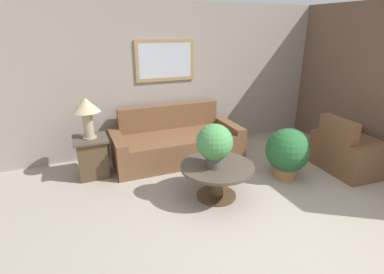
# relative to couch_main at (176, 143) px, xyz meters

# --- Properties ---
(ground_plane) EXTENTS (20.00, 20.00, 0.00)m
(ground_plane) POSITION_rel_couch_main_xyz_m (0.52, -2.57, -0.29)
(ground_plane) COLOR gray
(wall_back) EXTENTS (7.11, 0.09, 2.60)m
(wall_back) POSITION_rel_couch_main_xyz_m (0.51, 0.58, 1.02)
(wall_back) COLOR gray
(wall_back) RESTS_ON ground_plane
(wall_right) EXTENTS (0.06, 5.12, 2.60)m
(wall_right) POSITION_rel_couch_main_xyz_m (3.11, -1.01, 1.01)
(wall_right) COLOR brown
(wall_right) RESTS_ON ground_plane
(couch_main) EXTENTS (2.19, 0.97, 0.89)m
(couch_main) POSITION_rel_couch_main_xyz_m (0.00, 0.00, 0.00)
(couch_main) COLOR brown
(couch_main) RESTS_ON ground_plane
(armchair) EXTENTS (1.02, 1.08, 0.89)m
(armchair) POSITION_rel_couch_main_xyz_m (2.49, -1.47, -0.00)
(armchair) COLOR brown
(armchair) RESTS_ON ground_plane
(coffee_table) EXTENTS (0.98, 0.98, 0.47)m
(coffee_table) POSITION_rel_couch_main_xyz_m (0.08, -1.41, 0.05)
(coffee_table) COLOR #4C3823
(coffee_table) RESTS_ON ground_plane
(side_table) EXTENTS (0.50, 0.50, 0.62)m
(side_table) POSITION_rel_couch_main_xyz_m (-1.41, -0.12, 0.03)
(side_table) COLOR #4C3823
(side_table) RESTS_ON ground_plane
(table_lamp) EXTENTS (0.40, 0.40, 0.61)m
(table_lamp) POSITION_rel_couch_main_xyz_m (-1.41, -0.12, 0.78)
(table_lamp) COLOR tan
(table_lamp) RESTS_ON side_table
(potted_plant_on_table) EXTENTS (0.47, 0.47, 0.58)m
(potted_plant_on_table) POSITION_rel_couch_main_xyz_m (0.02, -1.43, 0.51)
(potted_plant_on_table) COLOR #4C4742
(potted_plant_on_table) RESTS_ON coffee_table
(potted_plant_floor) EXTENTS (0.66, 0.66, 0.78)m
(potted_plant_floor) POSITION_rel_couch_main_xyz_m (1.31, -1.31, 0.14)
(potted_plant_floor) COLOR #9E6B42
(potted_plant_floor) RESTS_ON ground_plane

